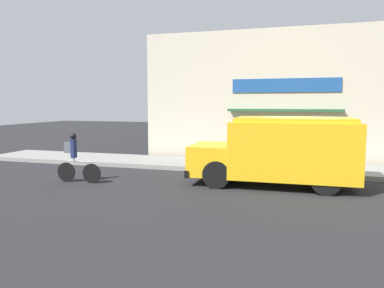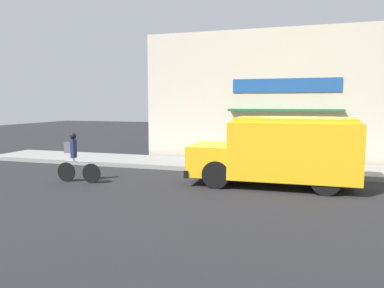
% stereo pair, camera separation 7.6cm
% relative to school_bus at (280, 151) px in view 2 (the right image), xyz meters
% --- Properties ---
extents(ground_plane, '(70.00, 70.00, 0.00)m').
position_rel_school_bus_xyz_m(ground_plane, '(0.57, 1.56, -1.14)').
color(ground_plane, '#232326').
extents(sidewalk, '(28.00, 2.59, 0.18)m').
position_rel_school_bus_xyz_m(sidewalk, '(0.57, 2.85, -1.06)').
color(sidewalk, gray).
rests_on(sidewalk, ground_plane).
extents(storefront, '(14.20, 0.77, 5.84)m').
position_rel_school_bus_xyz_m(storefront, '(0.55, 4.49, 1.77)').
color(storefront, beige).
rests_on(storefront, ground_plane).
extents(school_bus, '(5.28, 2.64, 2.20)m').
position_rel_school_bus_xyz_m(school_bus, '(0.00, 0.00, 0.00)').
color(school_bus, yellow).
rests_on(school_bus, ground_plane).
extents(cyclist, '(1.61, 0.22, 1.67)m').
position_rel_school_bus_xyz_m(cyclist, '(-6.60, -1.47, -0.32)').
color(cyclist, black).
rests_on(cyclist, ground_plane).
extents(trash_bin, '(0.49, 0.49, 0.80)m').
position_rel_school_bus_xyz_m(trash_bin, '(-0.71, 2.98, -0.57)').
color(trash_bin, '#2D5138').
rests_on(trash_bin, sidewalk).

